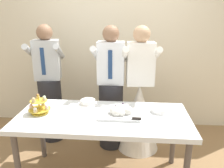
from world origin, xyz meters
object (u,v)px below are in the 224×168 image
cupcake_stand (39,106)px  main_cake_tray (119,112)px  person_bride (139,108)px  dessert_table (103,122)px  person_guest (50,91)px  plate_stack (160,110)px  round_cake (88,102)px  person_groom (111,96)px

cupcake_stand → main_cake_tray: (0.85, 0.01, -0.04)m
cupcake_stand → person_bride: bearing=30.5°
dessert_table → person_guest: bearing=137.3°
plate_stack → person_bride: bearing=111.8°
main_cake_tray → person_bride: (0.23, 0.63, -0.23)m
plate_stack → person_bride: 0.59m
round_cake → person_guest: bearing=141.7°
plate_stack → person_groom: 0.78m
dessert_table → person_bride: bearing=57.8°
cupcake_stand → person_bride: size_ratio=0.14×
person_guest → dessert_table: bearing=-42.7°
main_cake_tray → plate_stack: main_cake_tray is taller
round_cake → person_groom: person_groom is taller
main_cake_tray → plate_stack: size_ratio=2.27×
plate_stack → round_cake: round_cake is taller
person_groom → person_guest: bearing=172.2°
dessert_table → person_groom: bearing=87.5°
main_cake_tray → person_bride: person_bride is taller
dessert_table → person_groom: person_groom is taller
cupcake_stand → person_groom: person_groom is taller
plate_stack → person_guest: (-1.46, 0.65, -0.05)m
main_cake_tray → person_bride: bearing=70.0°
cupcake_stand → person_guest: person_guest is taller
cupcake_stand → main_cake_tray: bearing=0.6°
cupcake_stand → round_cake: bearing=29.8°
cupcake_stand → plate_stack: cupcake_stand is taller
cupcake_stand → person_guest: bearing=102.5°
main_cake_tray → person_groom: person_groom is taller
plate_stack → person_guest: bearing=156.0°
main_cake_tray → person_guest: size_ratio=0.26×
person_groom → person_guest: size_ratio=1.00×
cupcake_stand → person_guest: 0.81m
main_cake_tray → dessert_table: bearing=-175.6°
round_cake → person_guest: (-0.65, 0.51, -0.05)m
main_cake_tray → person_groom: bearing=102.6°
round_cake → person_groom: bearing=58.7°
dessert_table → round_cake: (-0.21, 0.28, 0.10)m
round_cake → person_bride: size_ratio=0.14×
dessert_table → person_guest: (-0.85, 0.79, 0.05)m
dessert_table → person_guest: size_ratio=1.08×
cupcake_stand → person_groom: 0.97m
plate_stack → person_bride: person_bride is taller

